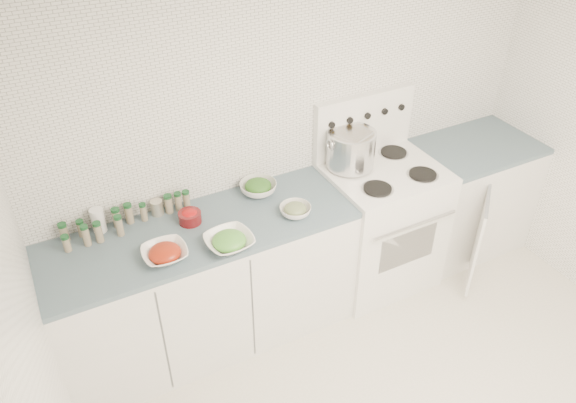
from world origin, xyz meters
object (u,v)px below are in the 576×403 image
(stove, at_px, (379,221))
(bowl_snowpea, at_px, (229,241))
(stock_pot, at_px, (351,147))
(bowl_tomato, at_px, (165,253))

(stove, distance_m, bowl_snowpea, 1.31)
(stock_pot, bearing_deg, bowl_snowpea, -160.70)
(bowl_tomato, xyz_separation_m, bowl_snowpea, (0.35, -0.07, 0.00))
(stock_pot, height_order, bowl_tomato, stock_pot)
(bowl_tomato, distance_m, bowl_snowpea, 0.36)
(stock_pot, bearing_deg, bowl_tomato, -168.16)
(bowl_snowpea, bearing_deg, stove, 10.09)
(stove, distance_m, bowl_tomato, 1.63)
(bowl_tomato, bearing_deg, stock_pot, 11.84)
(bowl_snowpea, bearing_deg, bowl_tomato, 168.53)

